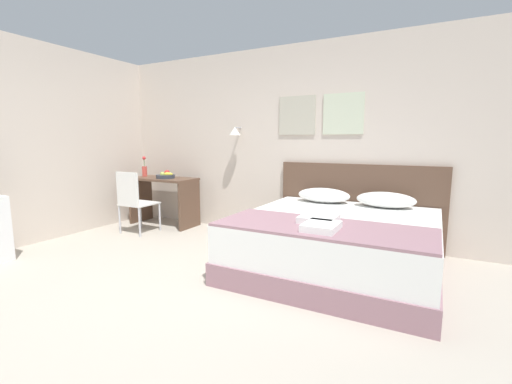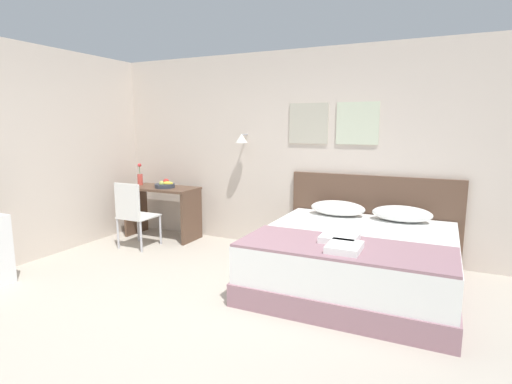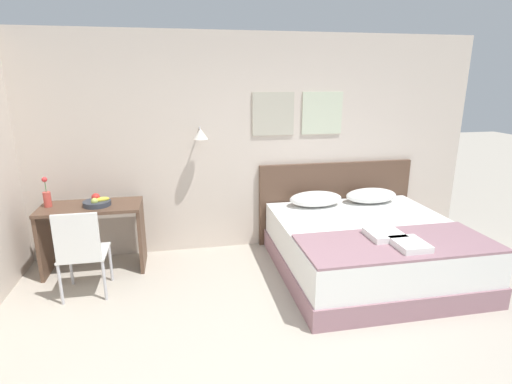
{
  "view_description": "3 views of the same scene",
  "coord_description": "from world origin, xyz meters",
  "px_view_note": "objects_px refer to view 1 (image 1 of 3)",
  "views": [
    {
      "loc": [
        2.08,
        -1.95,
        1.35
      ],
      "look_at": [
        0.16,
        1.69,
        0.74
      ],
      "focal_mm": 24.0,
      "sensor_mm": 36.0,
      "label": 1
    },
    {
      "loc": [
        1.97,
        -2.52,
        1.67
      ],
      "look_at": [
        0.04,
        1.59,
        0.92
      ],
      "focal_mm": 28.0,
      "sensor_mm": 36.0,
      "label": 2
    },
    {
      "loc": [
        -0.81,
        -2.27,
        2.12
      ],
      "look_at": [
        -0.11,
        1.27,
        1.09
      ],
      "focal_mm": 28.0,
      "sensor_mm": 36.0,
      "label": 3
    }
  ],
  "objects_px": {
    "folded_towel_near_foot": "(319,219)",
    "desk_chair": "(133,198)",
    "fruit_bowl": "(166,176)",
    "folded_towel_mid_bed": "(321,226)",
    "pillow_right": "(386,200)",
    "bed": "(337,244)",
    "headboard": "(357,205)",
    "desk": "(164,193)",
    "flower_vase": "(145,169)",
    "throw_blanket": "(321,227)",
    "pillow_left": "(324,195)"
  },
  "relations": [
    {
      "from": "throw_blanket",
      "to": "folded_towel_near_foot",
      "type": "height_order",
      "value": "folded_towel_near_foot"
    },
    {
      "from": "throw_blanket",
      "to": "folded_towel_mid_bed",
      "type": "distance_m",
      "value": 0.15
    },
    {
      "from": "flower_vase",
      "to": "folded_towel_near_foot",
      "type": "bearing_deg",
      "value": -18.79
    },
    {
      "from": "desk",
      "to": "headboard",
      "type": "bearing_deg",
      "value": 6.09
    },
    {
      "from": "bed",
      "to": "desk_chair",
      "type": "distance_m",
      "value": 3.02
    },
    {
      "from": "bed",
      "to": "flower_vase",
      "type": "height_order",
      "value": "flower_vase"
    },
    {
      "from": "folded_towel_near_foot",
      "to": "desk_chair",
      "type": "bearing_deg",
      "value": 170.75
    },
    {
      "from": "bed",
      "to": "throw_blanket",
      "type": "bearing_deg",
      "value": -90.0
    },
    {
      "from": "folded_towel_near_foot",
      "to": "fruit_bowl",
      "type": "xyz_separation_m",
      "value": [
        -2.86,
        1.09,
        0.17
      ]
    },
    {
      "from": "desk",
      "to": "desk_chair",
      "type": "distance_m",
      "value": 0.63
    },
    {
      "from": "desk",
      "to": "fruit_bowl",
      "type": "height_order",
      "value": "fruit_bowl"
    },
    {
      "from": "folded_towel_mid_bed",
      "to": "flower_vase",
      "type": "xyz_separation_m",
      "value": [
        -3.49,
        1.42,
        0.25
      ]
    },
    {
      "from": "headboard",
      "to": "folded_towel_near_foot",
      "type": "distance_m",
      "value": 1.44
    },
    {
      "from": "headboard",
      "to": "throw_blanket",
      "type": "height_order",
      "value": "headboard"
    },
    {
      "from": "bed",
      "to": "throw_blanket",
      "type": "xyz_separation_m",
      "value": [
        0.0,
        -0.57,
        0.31
      ]
    },
    {
      "from": "folded_towel_near_foot",
      "to": "folded_towel_mid_bed",
      "type": "relative_size",
      "value": 0.99
    },
    {
      "from": "pillow_right",
      "to": "folded_towel_near_foot",
      "type": "height_order",
      "value": "pillow_right"
    },
    {
      "from": "bed",
      "to": "desk_chair",
      "type": "relative_size",
      "value": 2.13
    },
    {
      "from": "pillow_right",
      "to": "fruit_bowl",
      "type": "height_order",
      "value": "fruit_bowl"
    },
    {
      "from": "pillow_right",
      "to": "folded_towel_mid_bed",
      "type": "xyz_separation_m",
      "value": [
        -0.33,
        -1.44,
        -0.04
      ]
    },
    {
      "from": "bed",
      "to": "throw_blanket",
      "type": "distance_m",
      "value": 0.64
    },
    {
      "from": "folded_towel_near_foot",
      "to": "desk_chair",
      "type": "relative_size",
      "value": 0.36
    },
    {
      "from": "pillow_right",
      "to": "fruit_bowl",
      "type": "distance_m",
      "value": 3.31
    },
    {
      "from": "desk_chair",
      "to": "fruit_bowl",
      "type": "distance_m",
      "value": 0.68
    },
    {
      "from": "pillow_right",
      "to": "throw_blanket",
      "type": "xyz_separation_m",
      "value": [
        -0.37,
        -1.31,
        -0.08
      ]
    },
    {
      "from": "pillow_left",
      "to": "bed",
      "type": "bearing_deg",
      "value": -63.26
    },
    {
      "from": "pillow_left",
      "to": "fruit_bowl",
      "type": "relative_size",
      "value": 2.26
    },
    {
      "from": "pillow_right",
      "to": "fruit_bowl",
      "type": "xyz_separation_m",
      "value": [
        -3.3,
        -0.08,
        0.14
      ]
    },
    {
      "from": "pillow_left",
      "to": "pillow_right",
      "type": "bearing_deg",
      "value": 0.0
    },
    {
      "from": "desk",
      "to": "folded_towel_mid_bed",
      "type": "bearing_deg",
      "value": -24.42
    },
    {
      "from": "pillow_right",
      "to": "desk",
      "type": "distance_m",
      "value": 3.39
    },
    {
      "from": "bed",
      "to": "folded_towel_mid_bed",
      "type": "relative_size",
      "value": 5.8
    },
    {
      "from": "folded_towel_near_foot",
      "to": "flower_vase",
      "type": "xyz_separation_m",
      "value": [
        -3.38,
        1.15,
        0.25
      ]
    },
    {
      "from": "pillow_left",
      "to": "throw_blanket",
      "type": "height_order",
      "value": "pillow_left"
    },
    {
      "from": "flower_vase",
      "to": "pillow_right",
      "type": "bearing_deg",
      "value": 0.26
    },
    {
      "from": "headboard",
      "to": "flower_vase",
      "type": "distance_m",
      "value": 3.48
    },
    {
      "from": "folded_towel_near_foot",
      "to": "flower_vase",
      "type": "distance_m",
      "value": 3.58
    },
    {
      "from": "pillow_right",
      "to": "headboard",
      "type": "bearing_deg",
      "value": 144.56
    },
    {
      "from": "bed",
      "to": "folded_towel_mid_bed",
      "type": "distance_m",
      "value": 0.78
    },
    {
      "from": "throw_blanket",
      "to": "fruit_bowl",
      "type": "distance_m",
      "value": 3.19
    },
    {
      "from": "folded_towel_mid_bed",
      "to": "pillow_right",
      "type": "bearing_deg",
      "value": 77.03
    },
    {
      "from": "bed",
      "to": "desk",
      "type": "height_order",
      "value": "desk"
    },
    {
      "from": "folded_towel_mid_bed",
      "to": "desk_chair",
      "type": "xyz_separation_m",
      "value": [
        -3.05,
        0.75,
        -0.1
      ]
    },
    {
      "from": "folded_towel_near_foot",
      "to": "fruit_bowl",
      "type": "bearing_deg",
      "value": 159.16
    },
    {
      "from": "bed",
      "to": "headboard",
      "type": "distance_m",
      "value": 1.03
    },
    {
      "from": "folded_towel_mid_bed",
      "to": "fruit_bowl",
      "type": "relative_size",
      "value": 1.14
    },
    {
      "from": "bed",
      "to": "headboard",
      "type": "bearing_deg",
      "value": 90.0
    },
    {
      "from": "throw_blanket",
      "to": "folded_towel_mid_bed",
      "type": "xyz_separation_m",
      "value": [
        0.04,
        -0.14,
        0.04
      ]
    },
    {
      "from": "throw_blanket",
      "to": "flower_vase",
      "type": "xyz_separation_m",
      "value": [
        -3.45,
        1.29,
        0.29
      ]
    },
    {
      "from": "headboard",
      "to": "pillow_right",
      "type": "bearing_deg",
      "value": -35.44
    }
  ]
}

